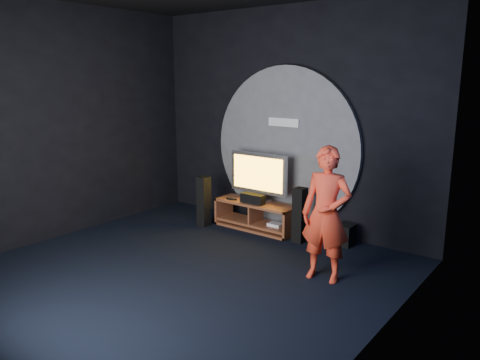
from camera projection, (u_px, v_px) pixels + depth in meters
The scene contains 13 objects.
floor at pixel (179, 274), 5.86m from camera, with size 5.00×5.00×0.00m, color black.
back_wall at pixel (287, 120), 7.41m from camera, with size 5.00×0.04×3.50m, color black.
left_wall at pixel (56, 123), 6.96m from camera, with size 0.04×5.00×3.50m, color black.
right_wall at pixel (382, 157), 3.99m from camera, with size 0.04×5.00×3.50m, color black.
wall_disc_panel at pixel (285, 148), 7.47m from camera, with size 2.60×0.11×2.60m.
media_console at pixel (256, 217), 7.57m from camera, with size 1.38×0.45×0.45m.
tv at pixel (259, 175), 7.47m from camera, with size 1.05×0.22×0.79m.
center_speaker at pixel (253, 199), 7.43m from camera, with size 0.40×0.15×0.15m, color black.
remote at pixel (231, 199), 7.66m from camera, with size 0.18×0.05×0.02m, color black.
tower_speaker_left at pixel (204, 201), 7.69m from camera, with size 0.17×0.18×0.83m, color black.
tower_speaker_right at pixel (300, 215), 6.92m from camera, with size 0.17×0.18×0.83m, color black.
subwoofer at pixel (344, 234), 6.87m from camera, with size 0.28×0.28×0.31m, color black.
player at pixel (326, 214), 5.56m from camera, with size 0.60×0.39×1.64m, color red.
Camera 1 is at (3.94, -3.86, 2.43)m, focal length 35.00 mm.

